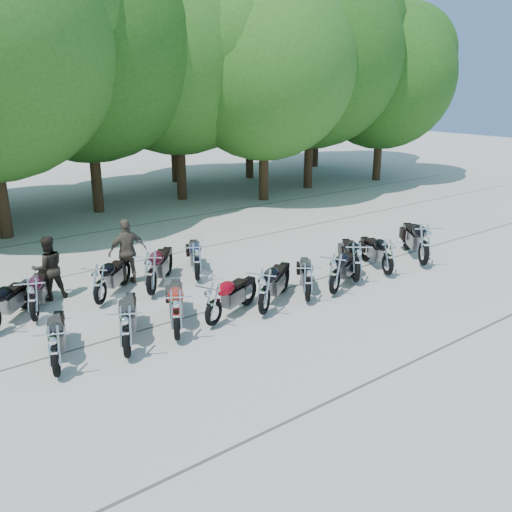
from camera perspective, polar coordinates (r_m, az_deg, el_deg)
ground at (r=12.68m, az=4.14°, el=-6.39°), size 90.00×90.00×0.00m
tree_4 at (r=23.27m, az=-17.66°, el=20.61°), size 9.13×9.13×11.20m
tree_5 at (r=25.10m, az=-8.42°, el=20.81°), size 9.04×9.04×11.10m
tree_6 at (r=24.72m, az=0.86°, el=19.27°), size 8.00×8.00×9.82m
tree_7 at (r=27.85m, az=5.86°, el=20.21°), size 8.79×8.79×10.79m
tree_8 at (r=30.78m, az=13.22°, el=17.91°), size 7.53×7.53×9.25m
tree_12 at (r=26.84m, az=-17.46°, el=18.20°), size 7.88×7.88×9.67m
tree_13 at (r=29.82m, az=-8.94°, el=19.25°), size 8.31×8.31×10.20m
tree_14 at (r=30.81m, az=-0.72°, el=19.01°), size 8.02×8.02×9.84m
tree_15 at (r=35.40m, az=6.57°, el=20.69°), size 9.67×9.67×11.86m
motorcycle_0 at (r=10.58m, az=-20.43°, el=-9.28°), size 1.31×2.12×1.15m
motorcycle_1 at (r=10.84m, az=-13.52°, el=-7.66°), size 1.62×2.25×1.24m
motorcycle_2 at (r=11.35m, az=-8.40°, el=-6.05°), size 1.70×2.31×1.28m
motorcycle_3 at (r=11.92m, az=-4.51°, el=-4.96°), size 2.15×1.39×1.17m
motorcycle_4 at (r=12.42m, az=0.89°, el=-3.66°), size 2.27×1.86×1.29m
motorcycle_5 at (r=13.24m, az=5.49°, el=-2.68°), size 1.76×1.97×1.15m
motorcycle_6 at (r=13.75m, az=8.34°, el=-1.78°), size 2.27×1.58×1.24m
motorcycle_7 at (r=14.66m, az=10.54°, el=-0.55°), size 1.94×2.24×1.29m
motorcycle_8 at (r=15.41m, az=13.76°, el=-0.03°), size 1.50×2.20×1.20m
motorcycle_9 at (r=16.44m, az=17.32°, el=1.23°), size 2.20×2.49×1.45m
motorcycle_11 at (r=13.07m, az=-22.41°, el=-4.17°), size 1.45×2.20×1.20m
motorcycle_12 at (r=13.52m, az=-16.16°, el=-2.80°), size 1.95×1.92×1.18m
motorcycle_13 at (r=13.76m, az=-11.00°, el=-1.73°), size 2.09×2.23×1.32m
motorcycle_14 at (r=14.64m, az=-6.26°, el=-0.50°), size 1.61×2.23×1.23m
rider_1 at (r=14.34m, az=-21.01°, el=-1.19°), size 0.81×0.64×1.63m
rider_2 at (r=14.80m, az=-13.35°, el=0.45°), size 1.08×0.52×1.79m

